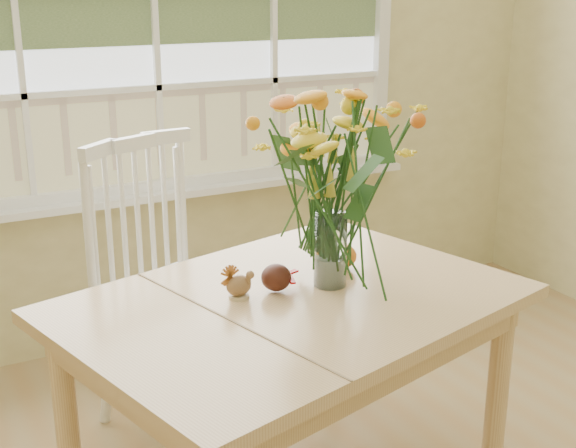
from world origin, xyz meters
TOP-DOWN VIEW (x-y plane):
  - wall_back at (0.00, 2.25)m, footprint 4.00×0.02m
  - dining_table at (-0.06, 0.90)m, footprint 1.49×1.22m
  - windsor_chair at (-0.24, 1.58)m, footprint 0.62×0.61m
  - flower_vase at (0.09, 0.93)m, footprint 0.47×0.47m
  - pumpkin at (0.20, 1.03)m, footprint 0.10×0.10m
  - turkey_figurine at (-0.20, 0.97)m, footprint 0.08×0.06m
  - dark_gourd at (-0.08, 0.96)m, footprint 0.13×0.12m

SIDE VIEW (x-z plane):
  - windsor_chair at x=-0.24m, z-range 0.06..1.09m
  - dining_table at x=-0.06m, z-range 0.26..0.95m
  - pumpkin at x=0.20m, z-range 0.70..0.77m
  - turkey_figurine at x=-0.20m, z-range 0.69..0.78m
  - dark_gourd at x=-0.08m, z-range 0.70..0.78m
  - flower_vase at x=0.09m, z-range 0.75..1.31m
  - wall_back at x=0.00m, z-range 0.00..2.70m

